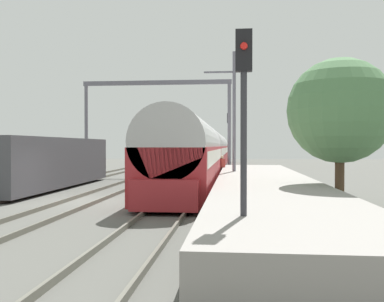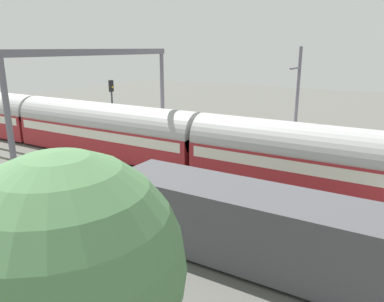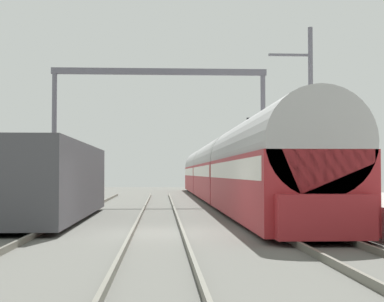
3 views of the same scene
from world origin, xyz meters
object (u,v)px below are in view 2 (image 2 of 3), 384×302
(catenary_gantry, at_px, (102,88))
(railway_signal_far, at_px, (112,105))
(passenger_train, at_px, (105,129))
(person_crossing, at_px, (222,154))
(freight_car, at_px, (273,232))

(catenary_gantry, bearing_deg, railway_signal_far, 39.17)
(railway_signal_far, bearing_deg, passenger_train, -153.69)
(passenger_train, xyz_separation_m, person_crossing, (1.55, -9.09, -0.94))
(freight_car, relative_size, railway_signal_far, 2.38)
(passenger_train, height_order, person_crossing, passenger_train)
(person_crossing, bearing_deg, freight_car, -14.68)
(freight_car, xyz_separation_m, railway_signal_far, (10.02, 16.87, 2.00))
(catenary_gantry, bearing_deg, person_crossing, -42.74)
(freight_car, height_order, catenary_gantry, catenary_gantry)
(person_crossing, xyz_separation_m, catenary_gantry, (-5.61, 5.18, 4.60))
(passenger_train, height_order, freight_car, passenger_train)
(passenger_train, distance_m, railway_signal_far, 2.61)
(person_crossing, height_order, railway_signal_far, railway_signal_far)
(passenger_train, xyz_separation_m, railway_signal_far, (1.92, 0.95, 1.49))
(freight_car, distance_m, railway_signal_far, 19.73)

